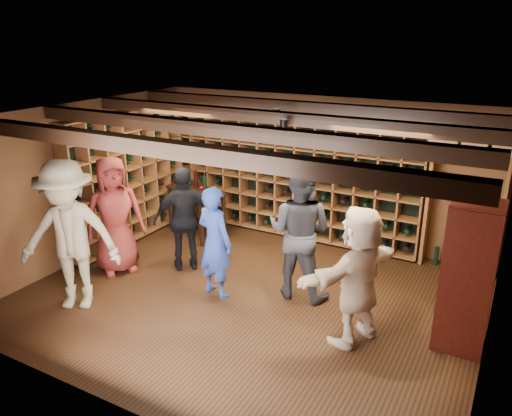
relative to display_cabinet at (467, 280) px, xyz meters
The scene contains 13 objects.
ground 2.85m from the display_cabinet, behind, with size 6.00×6.00×0.00m, color #321A0E.
room_shell 3.14m from the display_cabinet, behind, with size 6.00×6.00×6.00m.
wine_rack_back 3.89m from the display_cabinet, 146.67° to the left, with size 4.65×0.30×2.20m.
wine_rack_left 5.59m from the display_cabinet, behind, with size 0.30×2.65×2.20m.
crate_shelf 2.26m from the display_cabinet, 98.20° to the left, with size 1.20×0.32×2.07m.
display_cabinet is the anchor object (origin of this frame).
man_blue_shirt 3.18m from the display_cabinet, behind, with size 0.58×0.38×1.58m, color navy.
man_grey_suit 2.16m from the display_cabinet, behind, with size 0.92×0.72×1.89m, color black.
guest_red_floral 4.91m from the display_cabinet, behind, with size 0.88×0.57×1.80m, color maroon.
guest_woman_black 4.01m from the display_cabinet, behind, with size 0.95×0.40×1.62m, color black.
guest_khaki 4.88m from the display_cabinet, 162.15° to the right, with size 1.30×0.75×2.02m, color #7E7157.
guest_beige 1.21m from the display_cabinet, 156.95° to the right, with size 1.57×0.50×1.69m, color tan.
tasting_table 4.87m from the display_cabinet, 163.86° to the left, with size 1.26×0.95×1.13m.
Camera 1 is at (3.04, -5.35, 3.49)m, focal length 35.00 mm.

